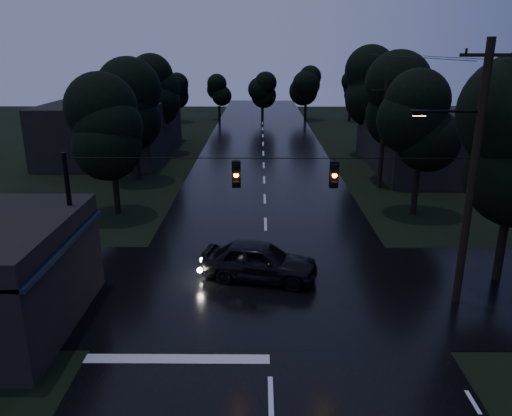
{
  "coord_description": "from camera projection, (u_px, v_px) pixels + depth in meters",
  "views": [
    {
      "loc": [
        -0.33,
        -6.85,
        9.64
      ],
      "look_at": [
        -0.5,
        15.04,
        2.59
      ],
      "focal_mm": 35.0,
      "sensor_mm": 36.0,
      "label": 1
    }
  ],
  "objects": [
    {
      "name": "span_signals",
      "position": [
        284.0,
        173.0,
        18.33
      ],
      "size": [
        15.0,
        0.37,
        1.12
      ],
      "color": "black",
      "rests_on": "ground"
    },
    {
      "name": "anchor_pole_left",
      "position": [
        73.0,
        230.0,
        19.08
      ],
      "size": [
        0.18,
        0.18,
        6.0
      ],
      "primitive_type": "cylinder",
      "color": "black",
      "rests_on": "ground"
    },
    {
      "name": "utility_pole_far",
      "position": [
        383.0,
        134.0,
        34.88
      ],
      "size": [
        2.0,
        0.3,
        7.5
      ],
      "color": "black",
      "rests_on": "ground"
    },
    {
      "name": "tree_left_a",
      "position": [
        111.0,
        127.0,
        28.88
      ],
      "size": [
        3.92,
        3.92,
        8.26
      ],
      "color": "black",
      "rests_on": "ground"
    },
    {
      "name": "building_far_right",
      "position": [
        434.0,
        142.0,
        41.06
      ],
      "size": [
        10.0,
        14.0,
        4.4
      ],
      "primitive_type": "cube",
      "color": "black",
      "rests_on": "ground"
    },
    {
      "name": "cross_street",
      "position": [
        267.0,
        289.0,
        20.9
      ],
      "size": [
        60.0,
        9.0,
        0.02
      ],
      "primitive_type": "cube",
      "color": "black",
      "rests_on": "ground"
    },
    {
      "name": "tree_right_a",
      "position": [
        422.0,
        121.0,
        28.63
      ],
      "size": [
        4.2,
        4.2,
        8.85
      ],
      "color": "black",
      "rests_on": "ground"
    },
    {
      "name": "tree_left_c",
      "position": [
        153.0,
        89.0,
        45.79
      ],
      "size": [
        4.48,
        4.48,
        9.44
      ],
      "color": "black",
      "rests_on": "ground"
    },
    {
      "name": "tree_right_c",
      "position": [
        375.0,
        85.0,
        45.52
      ],
      "size": [
        4.76,
        4.76,
        10.03
      ],
      "color": "black",
      "rests_on": "ground"
    },
    {
      "name": "tree_right_b",
      "position": [
        397.0,
        100.0,
        36.12
      ],
      "size": [
        4.48,
        4.48,
        9.44
      ],
      "color": "black",
      "rests_on": "ground"
    },
    {
      "name": "utility_pole_main",
      "position": [
        471.0,
        173.0,
        18.28
      ],
      "size": [
        3.5,
        0.3,
        10.0
      ],
      "color": "black",
      "rests_on": "ground"
    },
    {
      "name": "car",
      "position": [
        260.0,
        261.0,
        21.56
      ],
      "size": [
        5.32,
        3.05,
        1.71
      ],
      "primitive_type": "imported",
      "rotation": [
        0.0,
        0.0,
        1.35
      ],
      "color": "black",
      "rests_on": "ground"
    },
    {
      "name": "building_far_left",
      "position": [
        115.0,
        127.0,
        46.89
      ],
      "size": [
        10.0,
        16.0,
        5.0
      ],
      "primitive_type": "cube",
      "color": "black",
      "rests_on": "ground"
    },
    {
      "name": "main_road",
      "position": [
        264.0,
        180.0,
        38.03
      ],
      "size": [
        12.0,
        120.0,
        0.02
      ],
      "primitive_type": "cube",
      "color": "black",
      "rests_on": "ground"
    },
    {
      "name": "tree_left_b",
      "position": [
        133.0,
        105.0,
        36.38
      ],
      "size": [
        4.2,
        4.2,
        8.85
      ],
      "color": "black",
      "rests_on": "ground"
    }
  ]
}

